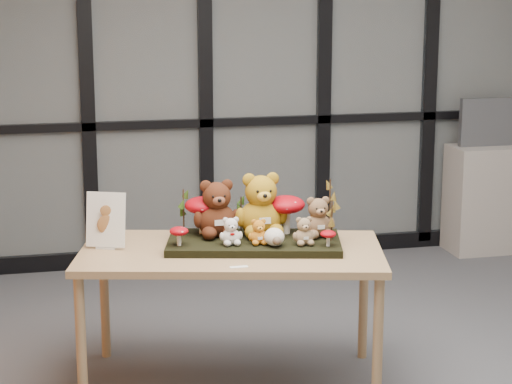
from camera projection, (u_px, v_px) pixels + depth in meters
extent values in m
plane|color=#B4B2AA|center=(265.00, 73.00, 6.85)|extent=(5.00, 0.00, 5.00)
cube|color=#2D383F|center=(265.00, 74.00, 6.82)|extent=(4.90, 0.02, 2.70)
cube|color=black|center=(265.00, 249.00, 7.11)|extent=(4.90, 0.06, 0.12)
cube|color=black|center=(265.00, 121.00, 6.89)|extent=(4.90, 0.06, 0.06)
cube|color=black|center=(87.00, 77.00, 6.53)|extent=(0.10, 0.06, 2.70)
cube|color=black|center=(205.00, 75.00, 6.72)|extent=(0.10, 0.06, 2.70)
cube|color=black|center=(324.00, 72.00, 6.92)|extent=(0.10, 0.06, 2.70)
cube|color=black|center=(430.00, 70.00, 7.10)|extent=(0.10, 0.06, 2.70)
cube|color=#A77D5A|center=(231.00, 253.00, 4.71)|extent=(1.67, 1.10, 0.04)
cylinder|color=#A77D5A|center=(81.00, 343.00, 4.47)|extent=(0.05, 0.05, 0.68)
cylinder|color=#A77D5A|center=(105.00, 298.00, 5.12)|extent=(0.05, 0.05, 0.68)
cylinder|color=#A77D5A|center=(378.00, 345.00, 4.45)|extent=(0.05, 0.05, 0.68)
cylinder|color=#A77D5A|center=(363.00, 299.00, 5.11)|extent=(0.05, 0.05, 0.68)
cube|color=black|center=(254.00, 243.00, 4.76)|extent=(0.96, 0.64, 0.04)
cube|color=silver|center=(107.00, 247.00, 4.73)|extent=(0.12, 0.09, 0.01)
cube|color=white|center=(106.00, 220.00, 4.70)|extent=(0.21, 0.13, 0.28)
ellipsoid|color=brown|center=(106.00, 225.00, 4.70)|extent=(0.09, 0.01, 0.10)
ellipsoid|color=brown|center=(106.00, 211.00, 4.68)|extent=(0.06, 0.01, 0.06)
cube|color=white|center=(239.00, 267.00, 4.41)|extent=(0.09, 0.03, 0.00)
cube|color=#A29991|center=(489.00, 199.00, 7.20)|extent=(0.62, 0.36, 0.83)
cube|color=#4C4E53|center=(492.00, 122.00, 7.09)|extent=(0.52, 0.05, 0.37)
cube|color=black|center=(493.00, 122.00, 7.07)|extent=(0.46, 0.00, 0.30)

